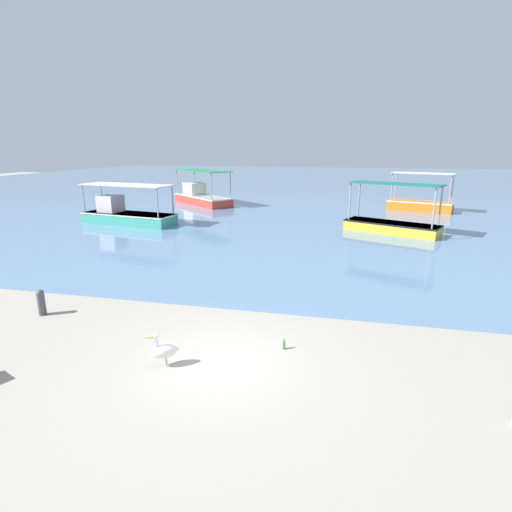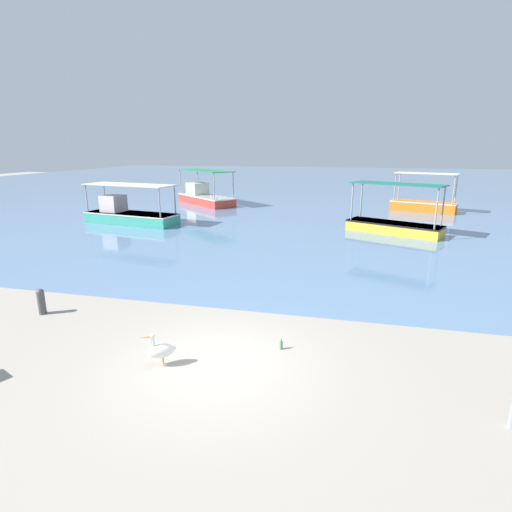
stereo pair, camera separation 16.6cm
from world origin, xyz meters
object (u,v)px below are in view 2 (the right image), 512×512
(fishing_boat_far_left, at_px, (204,196))
(glass_bottle, at_px, (281,345))
(fishing_boat_outer, at_px, (129,214))
(mooring_bollard, at_px, (41,300))
(fishing_boat_far_right, at_px, (394,224))
(pelican, at_px, (161,350))
(fishing_boat_near_left, at_px, (423,204))

(fishing_boat_far_left, height_order, glass_bottle, fishing_boat_far_left)
(fishing_boat_outer, height_order, mooring_bollard, fishing_boat_outer)
(fishing_boat_far_right, height_order, pelican, fishing_boat_far_right)
(fishing_boat_far_left, bearing_deg, mooring_bollard, -80.78)
(fishing_boat_outer, xyz_separation_m, pelican, (9.79, -15.25, -0.24))
(fishing_boat_far_right, relative_size, mooring_bollard, 6.94)
(fishing_boat_outer, bearing_deg, glass_bottle, -48.70)
(fishing_boat_far_right, xyz_separation_m, fishing_boat_near_left, (2.86, 8.82, 0.04))
(pelican, xyz_separation_m, mooring_bollard, (-4.63, 1.80, 0.03))
(fishing_boat_far_right, distance_m, glass_bottle, 15.12)
(pelican, bearing_deg, fishing_boat_far_right, 68.72)
(fishing_boat_far_left, bearing_deg, pelican, -71.41)
(fishing_boat_outer, distance_m, glass_bottle, 18.52)
(fishing_boat_near_left, xyz_separation_m, fishing_boat_far_left, (-17.46, 0.14, 0.10))
(fishing_boat_near_left, height_order, fishing_boat_far_left, fishing_boat_near_left)
(fishing_boat_outer, distance_m, pelican, 18.12)
(fishing_boat_near_left, bearing_deg, mooring_bollard, -120.80)
(fishing_boat_far_right, bearing_deg, fishing_boat_near_left, 72.04)
(fishing_boat_outer, xyz_separation_m, fishing_boat_far_left, (1.40, 9.69, 0.04))
(pelican, bearing_deg, glass_bottle, 28.84)
(fishing_boat_outer, bearing_deg, mooring_bollard, -69.01)
(mooring_bollard, bearing_deg, fishing_boat_far_left, 99.22)
(fishing_boat_near_left, distance_m, mooring_bollard, 26.77)
(pelican, bearing_deg, fishing_boat_outer, 122.70)
(fishing_boat_far_right, height_order, fishing_boat_far_left, fishing_boat_far_left)
(fishing_boat_far_right, xyz_separation_m, pelican, (-6.22, -15.97, -0.14))
(fishing_boat_near_left, xyz_separation_m, glass_bottle, (-6.65, -23.46, -0.45))
(mooring_bollard, bearing_deg, glass_bottle, -3.76)
(fishing_boat_far_right, distance_m, mooring_bollard, 17.85)
(fishing_boat_far_right, distance_m, fishing_boat_far_left, 17.13)
(fishing_boat_outer, height_order, fishing_boat_near_left, fishing_boat_near_left)
(fishing_boat_near_left, relative_size, mooring_bollard, 6.32)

